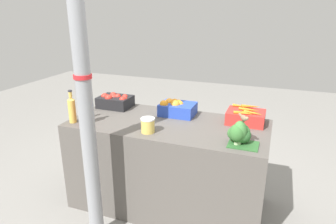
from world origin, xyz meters
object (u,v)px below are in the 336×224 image
Objects in this scene: juice_bottle_golden at (72,109)px; juice_bottle_ruby at (83,111)px; broccoli_pile at (240,134)px; sparrow_bird at (244,118)px; support_pole at (83,81)px; orange_crate at (176,108)px; pickle_jar at (148,125)px; apple_crate at (115,101)px; carrot_crate at (246,116)px.

juice_bottle_golden is 0.11m from juice_bottle_ruby.
sparrow_bird is at bearing -42.71° from broccoli_pile.
juice_bottle_golden is 2.48× the size of sparrow_bird.
support_pole is 0.59m from juice_bottle_ruby.
orange_crate reaches higher than pickle_jar.
juice_bottle_golden reaches higher than pickle_jar.
broccoli_pile is at bearing -35.01° from orange_crate.
sparrow_bird is (1.33, -0.48, 0.15)m from apple_crate.
juice_bottle_ruby is 2.24× the size of pickle_jar.
orange_crate is 1.00× the size of carrot_crate.
orange_crate is at bearing -179.79° from carrot_crate.
juice_bottle_ruby is at bearing -158.84° from carrot_crate.
support_pole is at bearing -114.22° from orange_crate.
juice_bottle_ruby reaches higher than orange_crate.
pickle_jar is at bearing -39.98° from apple_crate.
apple_crate is 1.37× the size of broccoli_pile.
juice_bottle_golden reaches higher than carrot_crate.
juice_bottle_golden is at bearing 180.00° from juice_bottle_ruby.
orange_crate is 0.85m from juice_bottle_ruby.
apple_crate reaches higher than pickle_jar.
orange_crate is 0.49m from pickle_jar.
orange_crate is 2.64× the size of pickle_jar.
support_pole is 1.16m from sparrow_bird.
support_pole reaches higher than juice_bottle_golden.
support_pole is 1.41m from carrot_crate.
carrot_crate is at bearing 21.16° from juice_bottle_ruby.
orange_crate is at bearing 65.78° from support_pole.
carrot_crate is at bearing 34.06° from pickle_jar.
juice_bottle_ruby reaches higher than carrot_crate.
pickle_jar is at bearing 50.72° from support_pole.
apple_crate is 1.00× the size of carrot_crate.
support_pole is 1.18m from broccoli_pile.
juice_bottle_ruby is at bearing -122.72° from sparrow_bird.
juice_bottle_ruby is at bearing 0.00° from juice_bottle_golden.
orange_crate is at bearing 32.72° from juice_bottle_golden.
sparrow_bird reaches higher than broccoli_pile.
support_pole reaches higher than apple_crate.
juice_bottle_ruby is at bearing -177.68° from pickle_jar.
juice_bottle_ruby is at bearing 129.84° from support_pole.
sparrow_bird reaches higher than orange_crate.
apple_crate is 1.09× the size of juice_bottle_golden.
sparrow_bird is at bearing -86.39° from carrot_crate.
support_pole is 8.20× the size of orange_crate.
support_pole reaches higher than broccoli_pile.
sparrow_bird is (1.46, 0.03, 0.09)m from juice_bottle_golden.
support_pole reaches higher than carrot_crate.
support_pole is at bearing -72.54° from apple_crate.
juice_bottle_golden reaches higher than broccoli_pile.
juice_bottle_golden is at bearing -122.83° from sparrow_bird.
pickle_jar is (0.60, 0.02, -0.06)m from juice_bottle_ruby.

